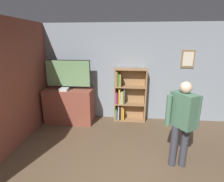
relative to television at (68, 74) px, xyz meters
The scene contains 7 objects.
wall_back 1.71m from the television, 12.79° to the left, with size 6.80×0.09×2.70m.
wall_side_brick 1.43m from the television, 122.54° to the right, with size 0.06×4.71×2.70m.
tv_ledge 0.89m from the television, 90.00° to the right, with size 1.30×0.63×0.95m.
television is the anchor object (origin of this frame).
game_console 0.43m from the television, 108.34° to the right, with size 0.21×0.21×0.07m.
bookshelf 1.73m from the television, ahead, with size 0.88×0.28×1.51m.
person 3.09m from the television, 32.77° to the right, with size 0.57×0.48×1.60m.
Camera 1 is at (-0.02, -1.75, 2.24)m, focal length 28.00 mm.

